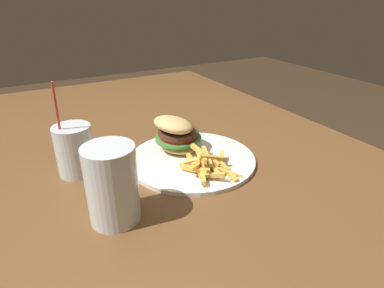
# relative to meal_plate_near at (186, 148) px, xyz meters

# --- Properties ---
(dining_table) EXTENTS (1.67, 1.39, 0.74)m
(dining_table) POSITION_rel_meal_plate_near_xyz_m (-0.01, 0.23, -0.12)
(dining_table) COLOR brown
(dining_table) RESTS_ON ground_plane
(meal_plate_near) EXTENTS (0.30, 0.30, 0.10)m
(meal_plate_near) POSITION_rel_meal_plate_near_xyz_m (0.00, 0.00, 0.00)
(meal_plate_near) COLOR white
(meal_plate_near) RESTS_ON dining_table
(beer_glass) EXTENTS (0.09, 0.09, 0.14)m
(beer_glass) POSITION_rel_meal_plate_near_xyz_m (-0.14, 0.22, 0.04)
(beer_glass) COLOR silver
(beer_glass) RESTS_ON dining_table
(juice_glass) EXTENTS (0.08, 0.08, 0.22)m
(juice_glass) POSITION_rel_meal_plate_near_xyz_m (0.06, 0.25, 0.02)
(juice_glass) COLOR silver
(juice_glass) RESTS_ON dining_table
(spoon) EXTENTS (0.13, 0.11, 0.01)m
(spoon) POSITION_rel_meal_plate_near_xyz_m (0.06, 0.16, -0.02)
(spoon) COLOR silver
(spoon) RESTS_ON dining_table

